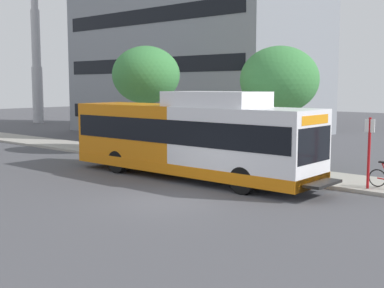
{
  "coord_description": "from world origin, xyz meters",
  "views": [
    {
      "loc": [
        -11.93,
        -11.47,
        3.88
      ],
      "look_at": [
        2.9,
        1.36,
        1.6
      ],
      "focal_mm": 47.06,
      "sensor_mm": 36.0,
      "label": 1
    }
  ],
  "objects_px": {
    "street_tree_near_stop": "(279,80)",
    "street_tree_mid_block": "(146,75)",
    "bus_stop_sign_pole": "(369,147)",
    "transit_bus": "(189,138)"
  },
  "relations": [
    {
      "from": "bus_stop_sign_pole",
      "to": "street_tree_mid_block",
      "type": "xyz_separation_m",
      "value": [
        2.24,
        13.9,
        2.82
      ]
    },
    {
      "from": "transit_bus",
      "to": "bus_stop_sign_pole",
      "type": "bearing_deg",
      "value": -72.29
    },
    {
      "from": "transit_bus",
      "to": "street_tree_mid_block",
      "type": "xyz_separation_m",
      "value": [
        4.4,
        7.13,
        2.77
      ]
    },
    {
      "from": "transit_bus",
      "to": "street_tree_mid_block",
      "type": "bearing_deg",
      "value": 58.3
    },
    {
      "from": "transit_bus",
      "to": "street_tree_near_stop",
      "type": "height_order",
      "value": "street_tree_near_stop"
    },
    {
      "from": "street_tree_near_stop",
      "to": "street_tree_mid_block",
      "type": "relative_size",
      "value": 0.92
    },
    {
      "from": "transit_bus",
      "to": "bus_stop_sign_pole",
      "type": "distance_m",
      "value": 7.11
    },
    {
      "from": "street_tree_near_stop",
      "to": "bus_stop_sign_pole",
      "type": "bearing_deg",
      "value": -109.73
    },
    {
      "from": "transit_bus",
      "to": "bus_stop_sign_pole",
      "type": "height_order",
      "value": "transit_bus"
    },
    {
      "from": "street_tree_near_stop",
      "to": "transit_bus",
      "type": "bearing_deg",
      "value": 153.83
    }
  ]
}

